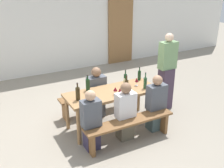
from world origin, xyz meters
TOP-DOWN VIEW (x-y plane):
  - ground_plane at (0.00, 0.00)m, footprint 24.00×24.00m
  - back_wall at (0.00, 3.73)m, footprint 14.00×0.20m
  - wooden_door at (2.25, 3.59)m, footprint 0.90×0.06m
  - tasting_table at (0.00, 0.00)m, footprint 1.81×0.72m
  - bench_near at (0.00, -0.66)m, footprint 1.71×0.30m
  - bench_far at (0.00, 0.66)m, footprint 1.71×0.30m
  - wine_bottle_0 at (0.64, -0.18)m, footprint 0.07×0.07m
  - wine_bottle_1 at (0.42, 0.20)m, footprint 0.06×0.06m
  - wine_bottle_2 at (0.27, -0.09)m, footprint 0.07×0.07m
  - wine_bottle_3 at (-0.39, 0.25)m, footprint 0.08×0.08m
  - wine_bottle_4 at (-0.72, -0.05)m, footprint 0.08×0.08m
  - wine_bottle_5 at (0.79, 0.25)m, footprint 0.07×0.07m
  - wine_glass_0 at (0.57, 0.02)m, footprint 0.07×0.07m
  - wine_glass_1 at (-0.02, -0.17)m, footprint 0.08×0.08m
  - wine_glass_2 at (0.33, 0.10)m, footprint 0.07×0.07m
  - wine_glass_3 at (0.04, -0.25)m, footprint 0.07×0.07m
  - seated_guest_near_0 at (-0.67, -0.51)m, footprint 0.32×0.24m
  - seated_guest_near_1 at (0.00, -0.51)m, footprint 0.36×0.24m
  - seated_guest_near_2 at (0.68, -0.51)m, footprint 0.37×0.24m
  - seated_guest_far_0 at (-0.09, 0.51)m, footprint 0.39×0.24m
  - standing_host at (1.42, 0.13)m, footprint 0.38×0.24m

SIDE VIEW (x-z plane):
  - ground_plane at x=0.00m, z-range 0.00..0.00m
  - bench_near at x=0.00m, z-range 0.12..0.57m
  - bench_far at x=0.00m, z-range 0.12..0.57m
  - seated_guest_far_0 at x=-0.09m, z-range -0.03..1.07m
  - seated_guest_near_0 at x=-0.67m, z-range -0.03..1.08m
  - seated_guest_near_1 at x=0.00m, z-range -0.03..1.08m
  - seated_guest_near_2 at x=0.68m, z-range -0.03..1.09m
  - tasting_table at x=0.00m, z-range 0.28..1.03m
  - standing_host at x=1.42m, z-range -0.03..1.68m
  - wine_bottle_5 at x=0.79m, z-range 0.71..1.00m
  - wine_glass_1 at x=-0.02m, z-range 0.78..0.94m
  - wine_bottle_2 at x=0.27m, z-range 0.71..1.01m
  - wine_bottle_1 at x=0.42m, z-range 0.71..1.02m
  - wine_glass_3 at x=0.04m, z-range 0.78..0.95m
  - wine_bottle_0 at x=0.64m, z-range 0.70..1.03m
  - wine_glass_0 at x=0.57m, z-range 0.78..0.95m
  - wine_bottle_3 at x=-0.39m, z-range 0.71..1.03m
  - wine_bottle_4 at x=-0.72m, z-range 0.71..1.04m
  - wine_glass_2 at x=0.33m, z-range 0.79..0.97m
  - wooden_door at x=2.25m, z-range 0.00..2.10m
  - back_wall at x=0.00m, z-range 0.00..3.20m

